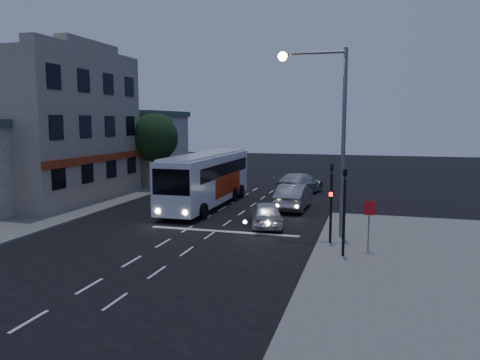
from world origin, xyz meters
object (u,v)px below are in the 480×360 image
(car_suv, at_px, (266,214))
(car_sedan_b, at_px, (299,184))
(tour_bus, at_px, (207,178))
(traffic_signal_main, at_px, (331,194))
(regulatory_sign, at_px, (369,218))
(street_tree, at_px, (154,136))
(car_sedan_a, at_px, (294,197))
(streetlight, at_px, (330,121))
(traffic_signal_side, at_px, (344,201))

(car_suv, distance_m, car_sedan_b, 11.73)
(tour_bus, relative_size, traffic_signal_main, 2.85)
(car_sedan_b, xyz_separation_m, regulatory_sign, (5.36, -15.77, 0.76))
(car_suv, height_order, street_tree, street_tree)
(car_suv, bearing_deg, regulatory_sign, 126.27)
(car_sedan_a, bearing_deg, street_tree, -23.26)
(streetlight, bearing_deg, regulatory_sign, -51.25)
(tour_bus, bearing_deg, regulatory_sign, -39.45)
(traffic_signal_main, bearing_deg, street_tree, 137.97)
(car_sedan_b, xyz_separation_m, traffic_signal_side, (4.36, -16.73, 1.59))
(tour_bus, distance_m, traffic_signal_side, 13.67)
(tour_bus, xyz_separation_m, streetlight, (8.59, -6.37, 3.80))
(car_sedan_b, height_order, traffic_signal_side, traffic_signal_side)
(car_sedan_b, relative_size, street_tree, 0.93)
(traffic_signal_side, bearing_deg, regulatory_sign, 43.92)
(traffic_signal_main, height_order, regulatory_sign, traffic_signal_main)
(traffic_signal_side, bearing_deg, car_sedan_b, 104.59)
(car_suv, bearing_deg, streetlight, 138.17)
(car_suv, distance_m, traffic_signal_side, 6.90)
(car_sedan_a, bearing_deg, car_sedan_b, -83.41)
(streetlight, bearing_deg, car_sedan_b, 104.31)
(tour_bus, height_order, car_sedan_a, tour_bus)
(car_sedan_a, xyz_separation_m, traffic_signal_side, (3.78, -10.38, 1.60))
(car_suv, bearing_deg, car_sedan_a, -113.99)
(car_sedan_b, distance_m, regulatory_sign, 16.67)
(car_sedan_a, xyz_separation_m, streetlight, (2.82, -6.98, 4.91))
(tour_bus, distance_m, car_sedan_b, 8.75)
(traffic_signal_main, xyz_separation_m, street_tree, (-15.81, 14.25, 2.08))
(car_sedan_a, distance_m, streetlight, 8.99)
(car_suv, bearing_deg, tour_bus, -60.07)
(traffic_signal_main, xyz_separation_m, regulatory_sign, (1.70, -1.01, -0.82))
(car_sedan_b, distance_m, traffic_signal_side, 17.36)
(traffic_signal_main, bearing_deg, streetlight, 100.20)
(car_suv, distance_m, regulatory_sign, 6.83)
(car_sedan_a, height_order, street_tree, street_tree)
(car_sedan_b, xyz_separation_m, traffic_signal_main, (3.66, -14.76, 1.59))
(traffic_signal_side, relative_size, street_tree, 0.66)
(tour_bus, bearing_deg, streetlight, -36.14)
(car_suv, relative_size, car_sedan_b, 0.71)
(traffic_signal_side, height_order, streetlight, streetlight)
(car_suv, xyz_separation_m, car_sedan_a, (0.65, 5.38, 0.13))
(street_tree, bearing_deg, tour_bus, -42.85)
(car_suv, relative_size, regulatory_sign, 1.85)
(street_tree, bearing_deg, car_sedan_b, 2.40)
(traffic_signal_side, height_order, regulatory_sign, traffic_signal_side)
(car_suv, distance_m, streetlight, 6.33)
(car_suv, xyz_separation_m, traffic_signal_main, (3.73, -3.02, 1.73))
(car_sedan_b, height_order, regulatory_sign, regulatory_sign)
(car_suv, height_order, car_sedan_b, car_sedan_b)
(tour_bus, height_order, street_tree, street_tree)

